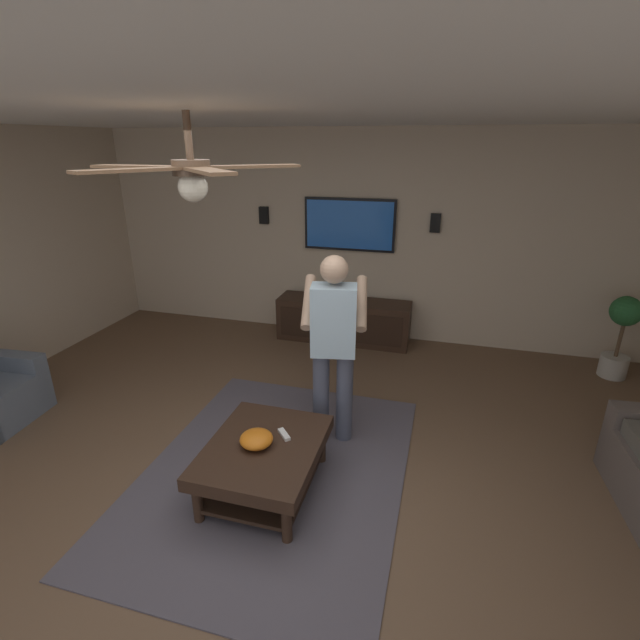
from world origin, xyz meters
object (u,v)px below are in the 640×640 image
(potted_plant_tall, at_px, (623,326))
(remote_white, at_px, (284,434))
(person_standing, at_px, (333,340))
(bowl, at_px, (256,439))
(media_console, at_px, (343,320))
(wall_speaker_left, at_px, (435,223))
(coffee_table, at_px, (264,456))
(vase_round, at_px, (321,291))
(tv, at_px, (349,225))
(ceiling_fan, at_px, (190,173))
(wall_speaker_right, at_px, (264,215))

(potted_plant_tall, relative_size, remote_white, 6.36)
(person_standing, bearing_deg, bowl, 144.79)
(media_console, xyz_separation_m, remote_white, (-2.75, -0.17, 0.14))
(person_standing, xyz_separation_m, wall_speaker_left, (2.36, -0.66, 0.61))
(coffee_table, height_order, wall_speaker_left, wall_speaker_left)
(vase_round, distance_m, wall_speaker_left, 1.63)
(tv, distance_m, person_standing, 2.44)
(vase_round, xyz_separation_m, ceiling_fan, (-3.15, -0.14, 1.63))
(media_console, relative_size, vase_round, 7.73)
(tv, relative_size, potted_plant_tall, 1.21)
(media_console, relative_size, ceiling_fan, 1.51)
(wall_speaker_right, bearing_deg, remote_white, -156.23)
(media_console, relative_size, remote_white, 11.33)
(coffee_table, xyz_separation_m, media_console, (2.88, 0.06, -0.02))
(person_standing, relative_size, ceiling_fan, 1.46)
(vase_round, bearing_deg, coffee_table, -172.80)
(vase_round, bearing_deg, person_standing, -161.85)
(coffee_table, distance_m, person_standing, 1.06)
(wall_speaker_left, xyz_separation_m, wall_speaker_right, (0.00, 2.19, 0.00))
(remote_white, bearing_deg, tv, 141.47)
(person_standing, xyz_separation_m, remote_white, (-0.64, 0.21, -0.52))
(bowl, xyz_separation_m, wall_speaker_left, (3.16, -1.02, 1.08))
(bowl, distance_m, remote_white, 0.23)
(tv, distance_m, remote_white, 3.17)
(person_standing, relative_size, wall_speaker_left, 7.45)
(tv, xyz_separation_m, ceiling_fan, (-3.40, 0.16, 0.82))
(tv, bearing_deg, person_standing, 9.32)
(bowl, bearing_deg, potted_plant_tall, -48.51)
(coffee_table, bearing_deg, potted_plant_tall, -48.37)
(remote_white, bearing_deg, bowl, -84.67)
(tv, distance_m, vase_round, 0.90)
(bowl, relative_size, remote_white, 1.60)
(media_console, height_order, remote_white, media_console)
(potted_plant_tall, bearing_deg, coffee_table, 131.63)
(wall_speaker_right, bearing_deg, wall_speaker_left, -90.00)
(remote_white, relative_size, wall_speaker_left, 0.68)
(media_console, distance_m, vase_round, 0.49)
(coffee_table, xyz_separation_m, vase_round, (2.87, 0.36, 0.36))
(tv, height_order, vase_round, tv)
(potted_plant_tall, distance_m, remote_white, 3.90)
(remote_white, height_order, wall_speaker_right, wall_speaker_right)
(media_console, bearing_deg, wall_speaker_right, -102.46)
(wall_speaker_left, bearing_deg, vase_round, 101.29)
(wall_speaker_left, relative_size, ceiling_fan, 0.20)
(wall_speaker_left, xyz_separation_m, ceiling_fan, (-3.42, 1.20, 0.75))
(potted_plant_tall, xyz_separation_m, ceiling_fan, (-2.98, 3.26, 1.68))
(media_console, height_order, bowl, media_console)
(wall_speaker_left, bearing_deg, tv, 90.72)
(ceiling_fan, bearing_deg, tv, -2.63)
(coffee_table, relative_size, tv, 0.87)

